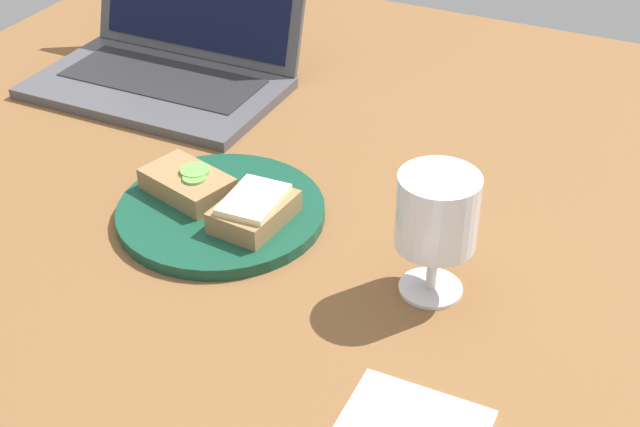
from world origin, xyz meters
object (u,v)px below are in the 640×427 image
object	(u,v)px
plate	(221,212)
wine_glass	(437,217)
sandwich_with_cheese	(254,210)
sandwich_with_cucumber	(188,183)
laptop	(171,55)

from	to	relation	value
plate	wine_glass	world-z (taller)	wine_glass
sandwich_with_cheese	wine_glass	xyz separation A→B (cm)	(21.28, -1.17, 6.10)
wine_glass	plate	bearing A→B (deg)	175.52
plate	sandwich_with_cheese	distance (cm)	5.52
sandwich_with_cucumber	laptop	size ratio (longest dim) A/B	0.33
sandwich_with_cucumber	wine_glass	xyz separation A→B (cm)	(31.13, -2.95, 6.32)
sandwich_with_cheese	laptop	bearing A→B (deg)	136.11
sandwich_with_cheese	sandwich_with_cucumber	bearing A→B (deg)	169.79
plate	sandwich_with_cucumber	world-z (taller)	sandwich_with_cucumber
laptop	plate	bearing A→B (deg)	-48.18
sandwich_with_cheese	sandwich_with_cucumber	world-z (taller)	sandwich_with_cheese
wine_glass	sandwich_with_cheese	bearing A→B (deg)	176.85
sandwich_with_cucumber	wine_glass	distance (cm)	31.90
plate	sandwich_with_cheese	world-z (taller)	sandwich_with_cheese
wine_glass	laptop	distance (cm)	59.43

